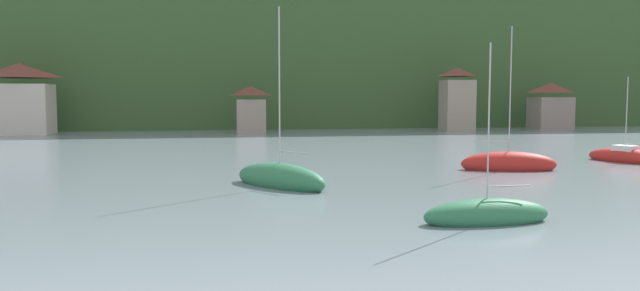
# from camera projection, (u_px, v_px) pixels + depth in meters

# --- Properties ---
(wooded_hillside) EXTENTS (352.00, 57.08, 41.03)m
(wooded_hillside) POSITION_uv_depth(u_px,v_px,m) (97.00, 72.00, 107.64)
(wooded_hillside) COLOR #38562D
(wooded_hillside) RESTS_ON ground_plane
(shore_building_west) EXTENTS (7.14, 5.04, 8.31)m
(shore_building_west) POSITION_uv_depth(u_px,v_px,m) (20.00, 100.00, 70.46)
(shore_building_west) COLOR beige
(shore_building_west) RESTS_ON ground_plane
(shore_building_westcentral) EXTENTS (3.64, 3.47, 5.74)m
(shore_building_westcentral) POSITION_uv_depth(u_px,v_px,m) (251.00, 110.00, 74.25)
(shore_building_westcentral) COLOR gray
(shore_building_westcentral) RESTS_ON ground_plane
(shore_building_central) EXTENTS (4.06, 3.44, 8.19)m
(shore_building_central) POSITION_uv_depth(u_px,v_px,m) (457.00, 100.00, 78.56)
(shore_building_central) COLOR gray
(shore_building_central) RESTS_ON ground_plane
(shore_building_eastcentral) EXTENTS (5.13, 4.08, 6.30)m
(shore_building_eastcentral) POSITION_uv_depth(u_px,v_px,m) (550.00, 107.00, 81.14)
(shore_building_eastcentral) COLOR gray
(shore_building_eastcentral) RESTS_ON ground_plane
(sailboat_mid_0) EXTENTS (5.04, 5.86, 9.33)m
(sailboat_mid_0) POSITION_uv_depth(u_px,v_px,m) (280.00, 179.00, 30.23)
(sailboat_mid_0) COLOR #2D754C
(sailboat_mid_0) RESTS_ON ground_plane
(sailboat_far_1) EXTENTS (3.49, 5.61, 6.19)m
(sailboat_far_1) POSITION_uv_depth(u_px,v_px,m) (625.00, 157.00, 41.41)
(sailboat_far_1) COLOR red
(sailboat_far_1) RESTS_ON ground_plane
(sailboat_far_8) EXTENTS (6.01, 3.11, 9.14)m
(sailboat_far_8) POSITION_uv_depth(u_px,v_px,m) (508.00, 164.00, 36.92)
(sailboat_far_8) COLOR red
(sailboat_far_8) RESTS_ON ground_plane
(sailboat_mid_11) EXTENTS (4.82, 1.66, 6.72)m
(sailboat_mid_11) POSITION_uv_depth(u_px,v_px,m) (487.00, 215.00, 21.58)
(sailboat_mid_11) COLOR #2D754C
(sailboat_mid_11) RESTS_ON ground_plane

